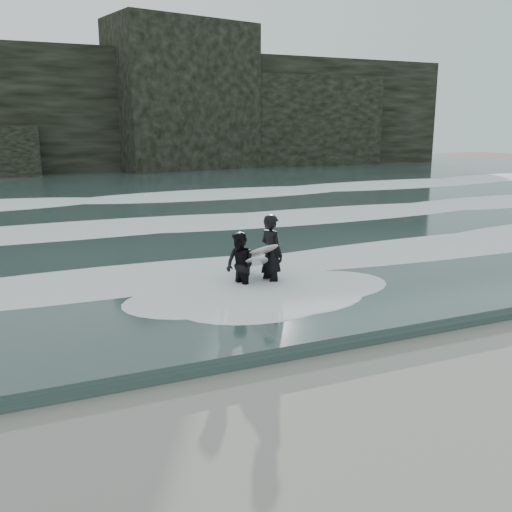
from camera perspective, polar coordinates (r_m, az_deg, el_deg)
The scene contains 8 objects.
ground at distance 8.96m, azimuth 21.09°, elevation -15.40°, with size 120.00×120.00×0.00m, color #8C5F51.
sea at distance 35.13m, azimuth -14.43°, elevation 6.17°, with size 90.00×52.00×0.30m, color #2E413E.
headland at distance 51.74m, azimuth -18.09°, elevation 13.44°, with size 70.00×9.00×10.00m, color black.
foam_near at distance 15.99m, azimuth -2.00°, elevation -0.45°, with size 60.00×3.20×0.20m, color white.
foam_mid at distance 22.50m, azimuth -8.73°, elevation 3.43°, with size 60.00×4.00×0.24m, color white.
foam_far at distance 31.18m, azimuth -13.19°, elevation 5.97°, with size 60.00×4.80×0.30m, color white.
surfer_left at distance 14.08m, azimuth 1.26°, elevation 0.21°, with size 1.03×2.16×1.99m.
surfer_right at distance 13.70m, azimuth -1.38°, elevation -0.93°, with size 1.41×2.08×1.63m.
Camera 1 is at (-5.82, -5.41, 4.15)m, focal length 40.00 mm.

